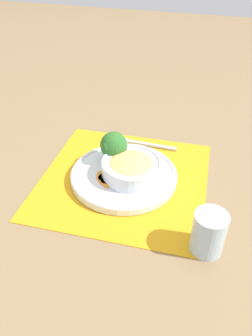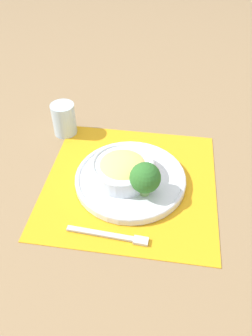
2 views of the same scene
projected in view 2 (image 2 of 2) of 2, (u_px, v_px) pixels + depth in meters
name	position (u px, v px, depth m)	size (l,w,h in m)	color
ground_plane	(130.00, 182.00, 0.84)	(4.00, 4.00, 0.00)	#8C704C
placemat	(130.00, 182.00, 0.84)	(0.45, 0.46, 0.00)	orange
plate	(130.00, 178.00, 0.83)	(0.28, 0.28, 0.02)	silver
bowl	(122.00, 169.00, 0.81)	(0.16, 0.16, 0.05)	silver
broccoli_floret	(145.00, 178.00, 0.75)	(0.07, 0.07, 0.09)	#759E51
carrot_slice_near	(148.00, 170.00, 0.84)	(0.05, 0.05, 0.01)	orange
carrot_slice_middle	(145.00, 168.00, 0.85)	(0.05, 0.05, 0.01)	orange
carrot_slice_far	(142.00, 165.00, 0.85)	(0.05, 0.05, 0.01)	orange
water_glass	(64.00, 121.00, 0.97)	(0.07, 0.07, 0.10)	silver
fork	(115.00, 236.00, 0.71)	(0.02, 0.18, 0.01)	#B7B7BC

